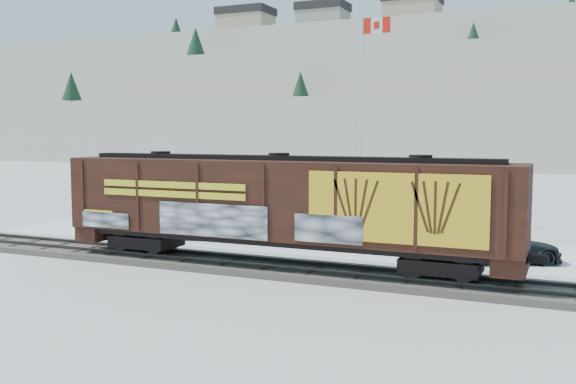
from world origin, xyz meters
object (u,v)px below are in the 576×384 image
at_px(hopper_railcar, 279,203).
at_px(car_silver, 208,224).
at_px(flagpole, 362,146).
at_px(car_white, 396,230).
at_px(car_dark, 505,247).

distance_m(hopper_railcar, car_silver, 9.51).
relative_size(flagpole, car_white, 2.56).
height_order(hopper_railcar, car_white, hopper_railcar).
xyz_separation_m(flagpole, car_silver, (-6.02, -9.37, -4.23)).
bearing_deg(car_dark, flagpole, 21.93).
distance_m(car_silver, car_dark, 15.81).
bearing_deg(flagpole, car_white, -60.55).
xyz_separation_m(car_silver, car_dark, (15.81, -0.11, -0.10)).
relative_size(hopper_railcar, car_dark, 3.98).
bearing_deg(car_dark, car_silver, 65.62).
bearing_deg(car_dark, hopper_railcar, 99.91).
height_order(flagpole, car_silver, flagpole).
distance_m(car_silver, car_white, 10.37).
height_order(hopper_railcar, car_dark, hopper_railcar).
distance_m(hopper_railcar, car_white, 8.78).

